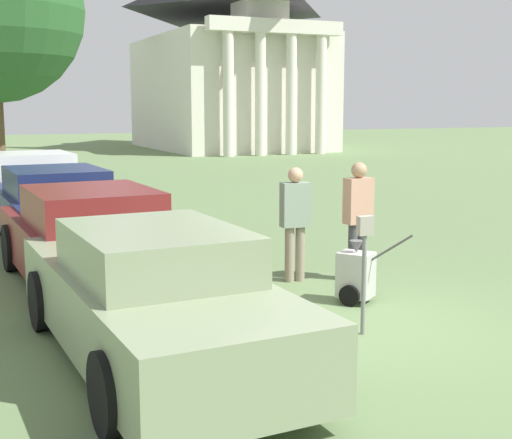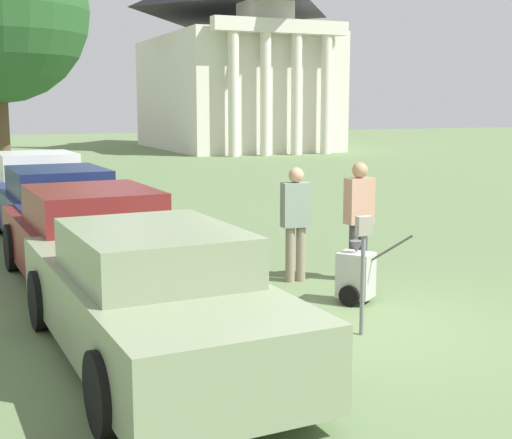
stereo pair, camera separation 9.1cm
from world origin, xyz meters
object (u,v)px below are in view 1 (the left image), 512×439
object	(u,v)px
person_worker	(295,217)
parked_car_maroon	(90,240)
parking_meter	(364,253)
church	(230,47)
parked_car_white	(33,187)
person_supervisor	(358,213)
parked_car_navy	(55,208)
parked_car_sage	(152,297)
equipment_cart	(356,274)

from	to	relation	value
person_worker	parked_car_maroon	bearing A→B (deg)	-11.98
parking_meter	church	distance (m)	36.02
church	parking_meter	bearing A→B (deg)	-109.16
parked_car_white	church	distance (m)	27.58
parked_car_white	parking_meter	xyz separation A→B (m)	(2.44, -10.62, 0.26)
person_supervisor	parked_car_navy	bearing A→B (deg)	-55.84
parked_car_sage	church	size ratio (longest dim) A/B	0.23
person_worker	parked_car_sage	bearing A→B (deg)	45.70
parked_car_navy	equipment_cart	size ratio (longest dim) A/B	5.19
person_supervisor	church	bearing A→B (deg)	-112.57
parked_car_maroon	parked_car_white	distance (m)	7.16
person_worker	equipment_cart	world-z (taller)	person_worker
parked_car_white	equipment_cart	distance (m)	9.93
parked_car_sage	person_worker	distance (m)	3.74
parked_car_navy	person_worker	size ratio (longest dim) A/B	3.02
parked_car_navy	parked_car_white	xyz separation A→B (m)	(0.00, 3.63, 0.02)
person_worker	church	world-z (taller)	church
parked_car_navy	person_supervisor	bearing A→B (deg)	-54.37
parked_car_navy	church	distance (m)	30.68
person_supervisor	parked_car_sage	bearing A→B (deg)	25.03
parked_car_sage	parking_meter	distance (m)	2.46
parked_car_maroon	equipment_cart	size ratio (longest dim) A/B	5.03
equipment_cart	church	xyz separation A→B (m)	(11.08, 32.51, 5.62)
parking_meter	church	xyz separation A→B (m)	(11.71, 33.68, 5.05)
parking_meter	equipment_cart	world-z (taller)	parking_meter
parked_car_maroon	parking_meter	xyz separation A→B (m)	(2.44, -3.46, 0.28)
parked_car_white	person_worker	bearing A→B (deg)	-73.31
parked_car_maroon	parked_car_sage	bearing A→B (deg)	-92.79
parked_car_maroon	person_worker	size ratio (longest dim) A/B	2.93
parking_meter	equipment_cart	size ratio (longest dim) A/B	1.38
parked_car_sage	equipment_cart	xyz separation A→B (m)	(3.07, 1.03, -0.28)
equipment_cart	church	distance (m)	34.80
parked_car_sage	parked_car_maroon	world-z (taller)	parked_car_maroon
parked_car_maroon	parking_meter	distance (m)	4.24
parking_meter	church	bearing A→B (deg)	70.84
equipment_cart	parked_car_maroon	bearing A→B (deg)	107.30
parked_car_navy	parking_meter	bearing A→B (deg)	-73.53
equipment_cart	church	size ratio (longest dim) A/B	0.05
parked_car_white	equipment_cart	bearing A→B (deg)	-74.78
parked_car_white	parked_car_maroon	bearing A→B (deg)	-92.79
parked_car_navy	equipment_cart	world-z (taller)	parked_car_navy
parked_car_navy	parking_meter	size ratio (longest dim) A/B	3.75
parked_car_white	person_supervisor	xyz separation A→B (m)	(3.75, -8.36, 0.32)
parking_meter	church	size ratio (longest dim) A/B	0.06
parking_meter	person_supervisor	bearing A→B (deg)	59.88
parked_car_navy	person_supervisor	xyz separation A→B (m)	(3.75, -4.73, 0.34)
person_worker	person_supervisor	size ratio (longest dim) A/B	0.96
parked_car_sage	parked_car_white	world-z (taller)	parked_car_white
parked_car_maroon	church	size ratio (longest dim) A/B	0.23
person_worker	person_supervisor	distance (m)	0.95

